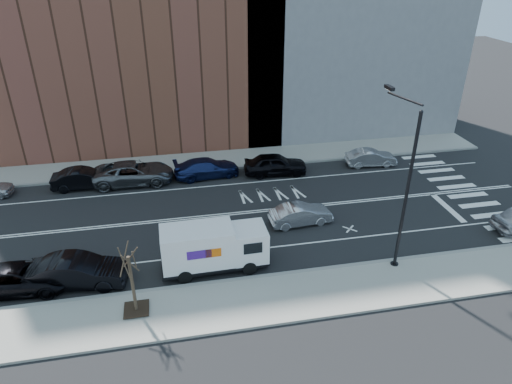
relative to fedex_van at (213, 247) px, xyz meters
name	(u,v)px	position (x,y,z in m)	size (l,w,h in m)	color
ground	(248,212)	(2.89, 5.60, -1.39)	(120.00, 120.00, 0.00)	black
sidewalk_near	(278,298)	(2.89, -3.20, -1.32)	(44.00, 3.60, 0.15)	gray
sidewalk_far	(229,159)	(2.89, 14.40, -1.32)	(44.00, 3.60, 0.15)	gray
curb_near	(270,276)	(2.89, -1.40, -1.31)	(44.00, 0.25, 0.17)	gray
curb_far	(232,168)	(2.89, 12.60, -1.31)	(44.00, 0.25, 0.17)	gray
crosswalk	(462,191)	(18.89, 5.60, -1.39)	(3.00, 14.00, 0.01)	white
road_markings	(248,212)	(2.89, 5.60, -1.39)	(40.00, 8.60, 0.01)	white
bldg_brick	(118,13)	(-5.11, 21.20, 9.61)	(26.00, 10.00, 22.00)	brown
streetlight	(404,181)	(9.89, -1.31, 3.68)	(0.44, 4.02, 9.34)	black
street_tree	(133,289)	(-4.11, -2.80, 0.06)	(1.20, 1.20, 3.75)	black
fedex_van	(213,247)	(0.00, 0.00, 0.00)	(5.86, 2.17, 2.66)	black
far_parked_b	(84,179)	(-8.31, 11.49, -0.65)	(1.58, 4.53, 1.49)	black
far_parked_c	(133,173)	(-4.74, 11.60, -0.57)	(2.73, 5.92, 1.65)	#55595E
far_parked_d	(207,168)	(0.77, 11.63, -0.67)	(2.04, 5.01, 1.45)	navy
far_parked_e	(275,164)	(6.09, 11.05, -0.56)	(1.96, 4.88, 1.66)	black
far_parked_f	(371,158)	(14.09, 11.12, -0.73)	(1.42, 4.06, 1.34)	#A6A7AB
driving_sedan	(301,214)	(5.98, 3.58, -0.73)	(1.41, 4.06, 1.34)	#B2B2B7
near_parked_rear_a	(78,271)	(-7.11, -0.02, -0.56)	(1.76, 5.04, 1.66)	black
near_parked_rear_b	(21,277)	(-9.95, 0.19, -0.68)	(2.36, 5.13, 1.42)	black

